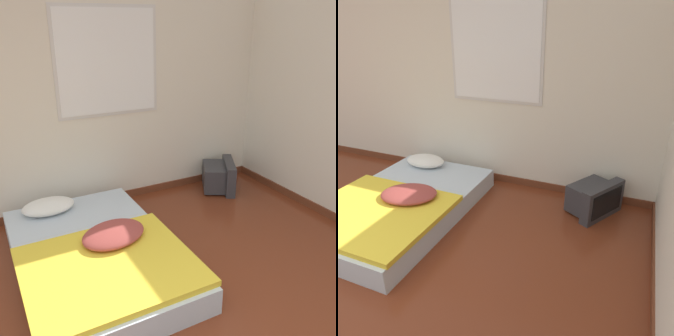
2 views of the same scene
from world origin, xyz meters
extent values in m
cube|color=silver|center=(0.00, 3.00, 1.30)|extent=(7.56, 0.06, 2.60)
cube|color=brown|center=(0.00, 2.96, 0.04)|extent=(7.56, 0.02, 0.09)
cube|color=silver|center=(0.63, 2.97, 1.63)|extent=(1.16, 0.01, 1.15)
cube|color=white|center=(0.63, 2.96, 1.63)|extent=(1.09, 0.01, 1.08)
cube|color=silver|center=(0.00, 1.79, 0.11)|extent=(1.30, 2.03, 0.22)
ellipsoid|color=white|center=(-0.22, 2.58, 0.29)|extent=(0.52, 0.34, 0.14)
cube|color=yellow|center=(0.00, 1.41, 0.25)|extent=(1.32, 1.18, 0.05)
ellipsoid|color=#993D38|center=(0.17, 1.74, 0.31)|extent=(0.69, 0.60, 0.11)
cube|color=#333338|center=(1.87, 2.67, 0.17)|extent=(0.47, 0.55, 0.30)
cube|color=#333338|center=(2.04, 2.58, 0.19)|extent=(0.39, 0.57, 0.38)
cube|color=black|center=(2.09, 2.55, 0.20)|extent=(0.24, 0.42, 0.27)
camera|label=1|loc=(-0.75, -0.98, 2.05)|focal=40.00mm
camera|label=2|loc=(2.25, -0.64, 1.97)|focal=35.00mm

